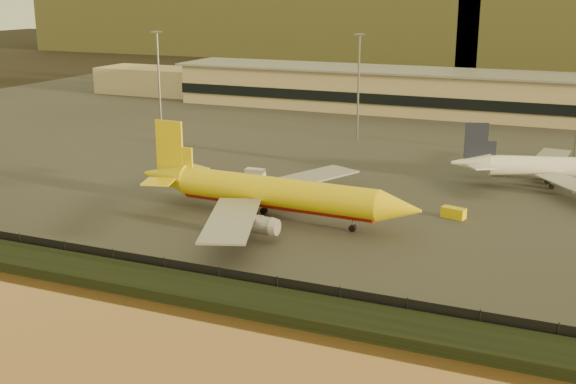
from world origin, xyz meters
name	(u,v)px	position (x,y,z in m)	size (l,w,h in m)	color
ground	(250,250)	(0.00, 0.00, 0.00)	(900.00, 900.00, 0.00)	black
embankment	(189,289)	(0.00, -17.00, 0.70)	(320.00, 7.00, 1.40)	black
tarmac	(412,132)	(0.00, 95.00, 0.10)	(320.00, 220.00, 0.20)	#2D2D2D
perimeter_fence	(205,273)	(0.00, -13.00, 1.30)	(300.00, 0.05, 2.20)	black
terminal_building	(390,90)	(-14.52, 125.55, 6.25)	(202.00, 25.00, 12.60)	tan
apron_light_masts	(460,83)	(15.00, 75.00, 15.70)	(152.20, 12.20, 25.40)	slate
dhl_cargo_jet	(272,193)	(-2.70, 13.46, 4.55)	(48.76, 47.81, 14.58)	yellow
white_narrowbody_jet	(563,168)	(38.80, 52.84, 3.71)	(40.29, 38.45, 11.77)	white
gse_vehicle_yellow	(454,213)	(23.85, 25.82, 1.06)	(3.80, 1.71, 1.71)	yellow
gse_vehicle_white	(255,173)	(-16.87, 36.63, 1.06)	(3.81, 1.72, 1.72)	white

